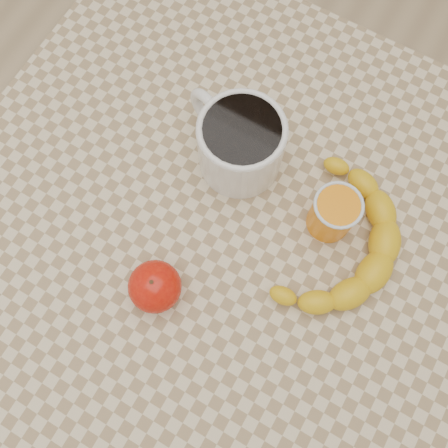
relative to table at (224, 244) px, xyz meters
The scene contains 6 objects.
ground 0.66m from the table, ahead, with size 3.00×3.00×0.00m, color tan.
table is the anchor object (origin of this frame).
coffee_mug 0.18m from the table, 108.70° to the left, with size 0.18×0.15×0.10m.
orange_juice_glass 0.19m from the table, 33.34° to the left, with size 0.06×0.06×0.08m.
apple 0.17m from the table, 105.43° to the right, with size 0.09×0.09×0.06m.
banana 0.19m from the table, 19.61° to the left, with size 0.21×0.28×0.04m, color gold, non-canonical shape.
Camera 1 is at (0.10, -0.17, 1.41)m, focal length 40.00 mm.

